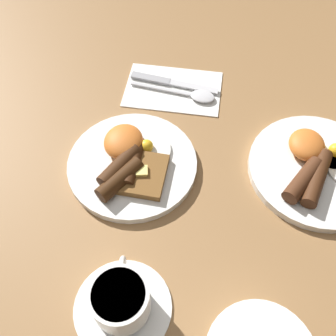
{
  "coord_description": "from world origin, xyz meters",
  "views": [
    {
      "loc": [
        0.39,
        0.14,
        0.58
      ],
      "look_at": [
        0.01,
        0.07,
        0.03
      ],
      "focal_mm": 42.0,
      "sensor_mm": 36.0,
      "label": 1
    }
  ],
  "objects_px": {
    "breakfast_plate_near": "(131,162)",
    "breakfast_plate_far": "(317,167)",
    "teacup_near": "(121,301)",
    "spoon": "(194,95)",
    "knife": "(169,82)"
  },
  "relations": [
    {
      "from": "teacup_near",
      "to": "spoon",
      "type": "distance_m",
      "value": 0.44
    },
    {
      "from": "breakfast_plate_near",
      "to": "breakfast_plate_far",
      "type": "xyz_separation_m",
      "value": [
        -0.05,
        0.32,
        -0.0
      ]
    },
    {
      "from": "knife",
      "to": "teacup_near",
      "type": "bearing_deg",
      "value": -82.46
    },
    {
      "from": "spoon",
      "to": "breakfast_plate_near",
      "type": "bearing_deg",
      "value": -108.72
    },
    {
      "from": "spoon",
      "to": "knife",
      "type": "bearing_deg",
      "value": 157.89
    },
    {
      "from": "knife",
      "to": "spoon",
      "type": "bearing_deg",
      "value": -21.73
    },
    {
      "from": "breakfast_plate_near",
      "to": "spoon",
      "type": "height_order",
      "value": "breakfast_plate_near"
    },
    {
      "from": "teacup_near",
      "to": "knife",
      "type": "xyz_separation_m",
      "value": [
        -0.46,
        -0.02,
        -0.02
      ]
    },
    {
      "from": "breakfast_plate_far",
      "to": "teacup_near",
      "type": "height_order",
      "value": "teacup_near"
    },
    {
      "from": "breakfast_plate_far",
      "to": "knife",
      "type": "height_order",
      "value": "breakfast_plate_far"
    },
    {
      "from": "breakfast_plate_near",
      "to": "teacup_near",
      "type": "bearing_deg",
      "value": 10.81
    },
    {
      "from": "teacup_near",
      "to": "knife",
      "type": "relative_size",
      "value": 0.75
    },
    {
      "from": "breakfast_plate_near",
      "to": "knife",
      "type": "distance_m",
      "value": 0.22
    },
    {
      "from": "teacup_near",
      "to": "knife",
      "type": "height_order",
      "value": "teacup_near"
    },
    {
      "from": "teacup_near",
      "to": "breakfast_plate_far",
      "type": "bearing_deg",
      "value": 136.79
    }
  ]
}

